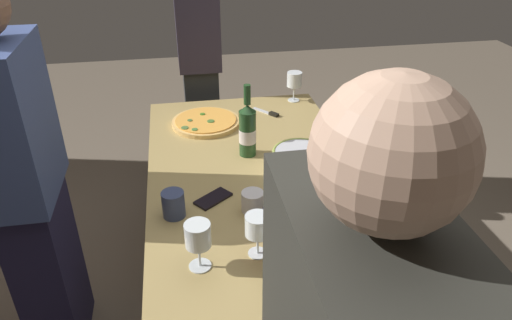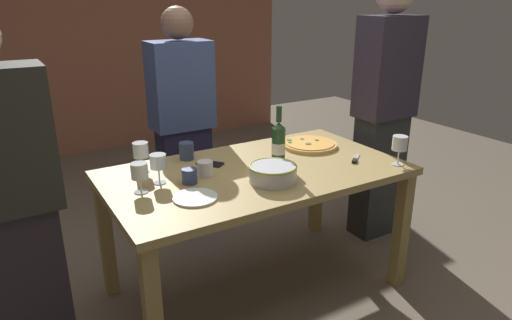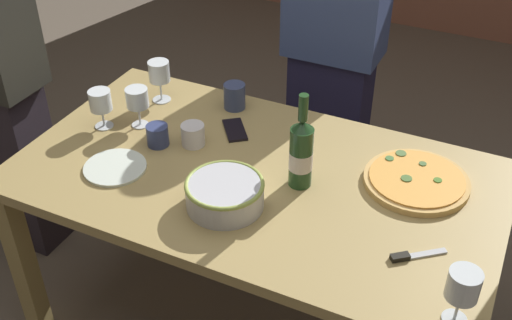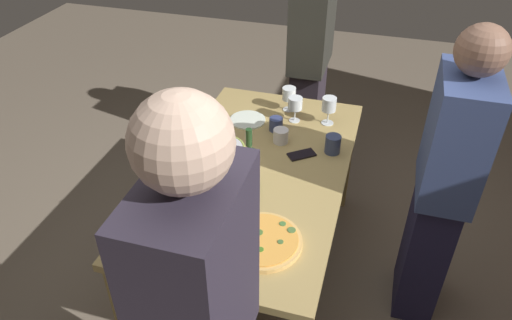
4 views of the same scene
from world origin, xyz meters
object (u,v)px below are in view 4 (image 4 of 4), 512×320
at_px(wine_bottle, 249,167).
at_px(wine_glass_by_bottle, 289,95).
at_px(pizza_knife, 181,237).
at_px(wine_glass_far_right, 329,106).
at_px(wine_glass_far_left, 295,105).
at_px(person_guest_left, 442,187).
at_px(pizza, 262,241).
at_px(cup_ceramic, 276,124).
at_px(side_plate, 248,120).
at_px(serving_bowl, 221,153).
at_px(dining_table, 256,183).
at_px(cup_amber, 281,136).
at_px(person_host, 310,63).
at_px(wine_glass_near_pizza, 122,235).
at_px(cup_spare, 333,144).
at_px(cell_phone, 302,155).

relative_size(wine_bottle, wine_glass_by_bottle, 2.23).
height_order(wine_glass_by_bottle, pizza_knife, wine_glass_by_bottle).
relative_size(wine_glass_far_right, pizza_knife, 1.14).
bearing_deg(wine_glass_far_left, wine_bottle, -6.33).
bearing_deg(wine_glass_by_bottle, wine_glass_far_left, 29.03).
distance_m(wine_glass_far_right, person_guest_left, 0.79).
relative_size(wine_glass_far_left, wine_glass_far_right, 0.92).
relative_size(wine_glass_far_left, person_guest_left, 0.10).
bearing_deg(pizza, cup_ceramic, -169.33).
distance_m(wine_glass_far_left, pizza_knife, 1.11).
bearing_deg(side_plate, serving_bowl, -1.48).
xyz_separation_m(dining_table, serving_bowl, (-0.02, -0.19, 0.14)).
relative_size(wine_glass_by_bottle, wine_glass_far_left, 0.97).
xyz_separation_m(wine_glass_by_bottle, cup_ceramic, (0.24, -0.02, -0.06)).
distance_m(cup_amber, person_guest_left, 0.86).
xyz_separation_m(dining_table, cup_ceramic, (-0.38, 0.01, 0.13)).
relative_size(wine_glass_by_bottle, person_host, 0.09).
bearing_deg(wine_glass_near_pizza, cup_amber, 157.94).
height_order(wine_glass_by_bottle, cup_spare, wine_glass_by_bottle).
bearing_deg(cup_spare, cup_amber, -93.48).
xyz_separation_m(wine_glass_near_pizza, person_host, (-1.92, 0.38, -0.06)).
bearing_deg(wine_bottle, wine_glass_by_bottle, 179.28).
bearing_deg(wine_glass_by_bottle, side_plate, -46.19).
xyz_separation_m(cup_amber, cup_ceramic, (-0.11, -0.06, -0.00)).
xyz_separation_m(cup_amber, cell_phone, (0.09, 0.14, -0.03)).
distance_m(wine_glass_by_bottle, cup_ceramic, 0.25).
xyz_separation_m(side_plate, person_host, (-0.77, 0.22, 0.05)).
relative_size(cell_phone, pizza_knife, 0.99).
distance_m(person_host, person_guest_left, 1.44).
bearing_deg(cup_amber, wine_bottle, -6.66).
bearing_deg(pizza, serving_bowl, -144.63).
bearing_deg(dining_table, cup_ceramic, 179.16).
bearing_deg(cell_phone, person_host, 151.29).
relative_size(wine_glass_by_bottle, pizza_knife, 1.02).
bearing_deg(wine_glass_far_left, serving_bowl, -28.89).
distance_m(pizza, cup_amber, 0.77).
distance_m(serving_bowl, wine_bottle, 0.27).
distance_m(dining_table, wine_bottle, 0.26).
xyz_separation_m(wine_bottle, wine_glass_far_left, (-0.66, 0.07, -0.01)).
height_order(wine_glass_far_left, wine_glass_far_right, wine_glass_far_right).
xyz_separation_m(pizza, person_host, (-1.70, -0.13, 0.04)).
relative_size(serving_bowl, wine_glass_far_left, 1.62).
bearing_deg(wine_glass_by_bottle, serving_bowl, -18.98).
height_order(cup_ceramic, person_host, person_host).
relative_size(serving_bowl, wine_glass_by_bottle, 1.66).
relative_size(cup_spare, person_host, 0.06).
distance_m(wine_glass_far_left, cell_phone, 0.37).
relative_size(serving_bowl, person_host, 0.15).
relative_size(pizza, cup_spare, 3.41).
relative_size(wine_bottle, pizza_knife, 2.27).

